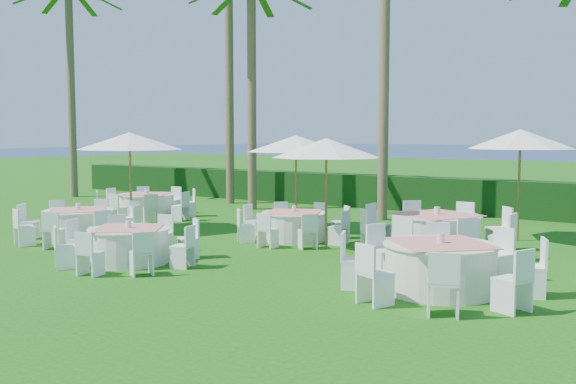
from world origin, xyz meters
name	(u,v)px	position (x,y,z in m)	size (l,w,h in m)	color
ground	(184,269)	(0.00, 0.00, 0.00)	(120.00, 120.00, 0.00)	#11530E
hedge	(418,194)	(0.00, 12.00, 0.60)	(34.00, 1.00, 1.20)	black
banquet_table_a	(79,224)	(-4.70, 1.12, 0.41)	(3.07, 3.07, 0.94)	silver
banquet_table_b	(129,244)	(-1.35, -0.21, 0.39)	(2.95, 2.95, 0.90)	silver
banquet_table_c	(440,266)	(4.95, 1.04, 0.45)	(3.29, 3.29, 1.02)	silver
banquet_table_d	(147,205)	(-6.47, 5.16, 0.41)	(3.14, 3.14, 0.95)	silver
banquet_table_e	(294,225)	(-0.09, 4.15, 0.38)	(2.90, 2.90, 0.89)	silver
banquet_table_f	(437,232)	(3.53, 4.58, 0.46)	(3.50, 3.50, 1.04)	silver
umbrella_a	(130,141)	(-4.82, 3.00, 2.50)	(2.87, 2.87, 2.75)	brown
umbrella_b	(326,148)	(1.23, 3.50, 2.38)	(2.57, 2.57, 2.61)	brown
umbrella_c	(296,144)	(-1.08, 5.73, 2.43)	(2.77, 2.77, 2.67)	brown
umbrella_d	(520,139)	(4.65, 7.25, 2.57)	(2.65, 2.65, 2.82)	brown
palm_a	(229,71)	(-7.06, 10.14, 5.13)	(4.28, 4.35, 9.33)	brown
palm_b	(252,82)	(-5.13, 9.03, 4.54)	(4.35, 4.28, 8.18)	brown
palm_c	(385,16)	(0.05, 9.00, 6.33)	(4.17, 4.40, 11.68)	brown
palm_f	(71,81)	(-14.36, 8.41, 4.99)	(4.39, 4.19, 9.06)	brown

